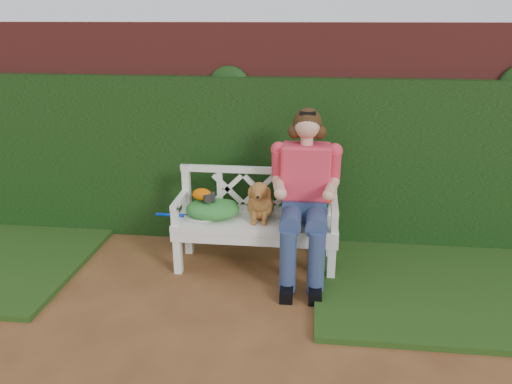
# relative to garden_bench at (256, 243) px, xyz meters

# --- Properties ---
(ground) EXTENTS (60.00, 60.00, 0.00)m
(ground) POSITION_rel_garden_bench_xyz_m (-0.54, -1.04, -0.24)
(ground) COLOR brown
(brick_wall) EXTENTS (10.00, 0.30, 2.20)m
(brick_wall) POSITION_rel_garden_bench_xyz_m (-0.54, 0.86, 0.86)
(brick_wall) COLOR maroon
(brick_wall) RESTS_ON ground
(ivy_hedge) EXTENTS (10.00, 0.18, 1.70)m
(ivy_hedge) POSITION_rel_garden_bench_xyz_m (-0.54, 0.64, 0.61)
(ivy_hedge) COLOR #214818
(ivy_hedge) RESTS_ON ground
(grass_right) EXTENTS (2.60, 2.00, 0.05)m
(grass_right) POSITION_rel_garden_bench_xyz_m (1.86, -0.14, -0.21)
(grass_right) COLOR #17320B
(grass_right) RESTS_ON ground
(garden_bench) EXTENTS (1.63, 0.74, 0.48)m
(garden_bench) POSITION_rel_garden_bench_xyz_m (0.00, 0.00, 0.00)
(garden_bench) COLOR white
(garden_bench) RESTS_ON ground
(seated_woman) EXTENTS (0.77, 0.95, 1.55)m
(seated_woman) POSITION_rel_garden_bench_xyz_m (0.44, -0.02, 0.53)
(seated_woman) COLOR #EB5B6F
(seated_woman) RESTS_ON ground
(dog) EXTENTS (0.31, 0.39, 0.40)m
(dog) POSITION_rel_garden_bench_xyz_m (0.04, 0.00, 0.44)
(dog) COLOR olive
(dog) RESTS_ON garden_bench
(tennis_racket) EXTENTS (0.68, 0.50, 0.03)m
(tennis_racket) POSITION_rel_garden_bench_xyz_m (-0.54, -0.02, 0.26)
(tennis_racket) COLOR white
(tennis_racket) RESTS_ON garden_bench
(green_bag) EXTENTS (0.58, 0.50, 0.17)m
(green_bag) POSITION_rel_garden_bench_xyz_m (-0.41, 0.01, 0.33)
(green_bag) COLOR green
(green_bag) RESTS_ON garden_bench
(camera_item) EXTENTS (0.13, 0.11, 0.07)m
(camera_item) POSITION_rel_garden_bench_xyz_m (-0.43, -0.01, 0.45)
(camera_item) COLOR #252525
(camera_item) RESTS_ON green_bag
(baseball_glove) EXTENTS (0.20, 0.16, 0.11)m
(baseball_glove) POSITION_rel_garden_bench_xyz_m (-0.50, -0.00, 0.47)
(baseball_glove) COLOR #D35A01
(baseball_glove) RESTS_ON green_bag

